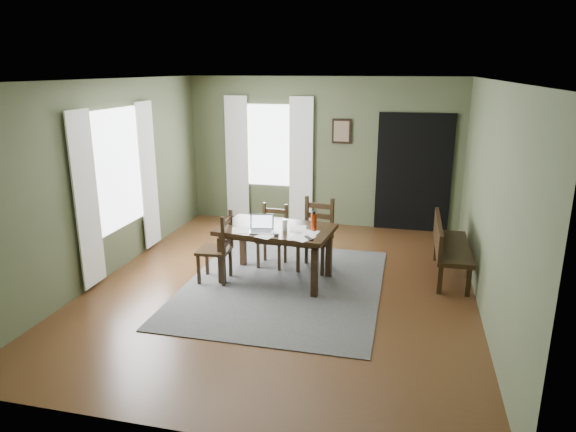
% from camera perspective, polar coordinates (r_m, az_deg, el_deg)
% --- Properties ---
extents(ground, '(5.00, 6.00, 0.01)m').
position_cam_1_polar(ground, '(7.01, -0.57, -7.79)').
color(ground, '#492C16').
extents(room_shell, '(5.02, 6.02, 2.71)m').
position_cam_1_polar(room_shell, '(6.49, -0.62, 6.96)').
color(room_shell, '#475034').
rests_on(room_shell, ground).
extents(rug, '(2.60, 3.20, 0.01)m').
position_cam_1_polar(rug, '(7.00, -0.57, -7.71)').
color(rug, '#424242').
rests_on(rug, ground).
extents(dining_table, '(1.60, 1.06, 0.76)m').
position_cam_1_polar(dining_table, '(6.95, -1.35, -2.01)').
color(dining_table, black).
rests_on(dining_table, rug).
extents(chair_end, '(0.45, 0.45, 0.97)m').
position_cam_1_polar(chair_end, '(7.05, -7.80, -3.57)').
color(chair_end, black).
rests_on(chair_end, rug).
extents(chair_back_left, '(0.41, 0.41, 0.90)m').
position_cam_1_polar(chair_back_left, '(7.57, -1.70, -2.28)').
color(chair_back_left, black).
rests_on(chair_back_left, rug).
extents(chair_back_right, '(0.51, 0.51, 1.03)m').
position_cam_1_polar(chair_back_right, '(7.42, 3.11, -2.20)').
color(chair_back_right, black).
rests_on(chair_back_right, rug).
extents(bench, '(0.46, 1.44, 0.81)m').
position_cam_1_polar(bench, '(7.48, 17.27, -2.95)').
color(bench, black).
rests_on(bench, ground).
extents(laptop, '(0.35, 0.30, 0.21)m').
position_cam_1_polar(laptop, '(6.77, -2.94, -1.22)').
color(laptop, '#B7B7BC').
rests_on(laptop, dining_table).
extents(computer_mouse, '(0.10, 0.12, 0.03)m').
position_cam_1_polar(computer_mouse, '(6.60, -1.36, -2.00)').
color(computer_mouse, '#3F3F42').
rests_on(computer_mouse, dining_table).
extents(tv_remote, '(0.14, 0.16, 0.02)m').
position_cam_1_polar(tv_remote, '(6.47, 2.34, -2.47)').
color(tv_remote, black).
rests_on(tv_remote, dining_table).
extents(drinking_glass, '(0.07, 0.07, 0.15)m').
position_cam_1_polar(drinking_glass, '(6.78, -0.37, -0.98)').
color(drinking_glass, silver).
rests_on(drinking_glass, dining_table).
extents(water_bottle, '(0.10, 0.10, 0.26)m').
position_cam_1_polar(water_bottle, '(6.77, 2.88, -0.63)').
color(water_bottle, '#AC2F0D').
rests_on(water_bottle, dining_table).
extents(paper_a, '(0.29, 0.34, 0.00)m').
position_cam_1_polar(paper_a, '(6.82, -5.31, -1.60)').
color(paper_a, white).
rests_on(paper_a, dining_table).
extents(paper_b, '(0.32, 0.36, 0.00)m').
position_cam_1_polar(paper_b, '(6.50, 1.65, -2.44)').
color(paper_b, white).
rests_on(paper_b, dining_table).
extents(paper_c, '(0.29, 0.34, 0.00)m').
position_cam_1_polar(paper_c, '(6.86, 1.10, -1.41)').
color(paper_c, white).
rests_on(paper_c, dining_table).
extents(paper_d, '(0.24, 0.29, 0.00)m').
position_cam_1_polar(paper_d, '(6.69, 2.44, -1.91)').
color(paper_d, white).
rests_on(paper_d, dining_table).
extents(paper_e, '(0.29, 0.33, 0.00)m').
position_cam_1_polar(paper_e, '(6.60, -2.38, -2.16)').
color(paper_e, white).
rests_on(paper_e, dining_table).
extents(window_left, '(0.01, 1.30, 1.70)m').
position_cam_1_polar(window_left, '(7.70, -18.45, 4.92)').
color(window_left, white).
rests_on(window_left, ground).
extents(window_back, '(1.00, 0.01, 1.50)m').
position_cam_1_polar(window_back, '(9.63, -2.14, 7.85)').
color(window_back, white).
rests_on(window_back, ground).
extents(curtain_left_near, '(0.03, 0.48, 2.30)m').
position_cam_1_polar(curtain_left_near, '(7.06, -21.49, 1.59)').
color(curtain_left_near, silver).
rests_on(curtain_left_near, ground).
extents(curtain_left_far, '(0.03, 0.48, 2.30)m').
position_cam_1_polar(curtain_left_far, '(8.42, -15.24, 4.36)').
color(curtain_left_far, silver).
rests_on(curtain_left_far, ground).
extents(curtain_back_left, '(0.44, 0.03, 2.30)m').
position_cam_1_polar(curtain_back_left, '(9.83, -5.68, 6.47)').
color(curtain_back_left, silver).
rests_on(curtain_back_left, ground).
extents(curtain_back_right, '(0.44, 0.03, 2.30)m').
position_cam_1_polar(curtain_back_right, '(9.50, 1.45, 6.21)').
color(curtain_back_right, silver).
rests_on(curtain_back_right, ground).
extents(framed_picture, '(0.34, 0.03, 0.44)m').
position_cam_1_polar(framed_picture, '(9.32, 5.96, 9.36)').
color(framed_picture, black).
rests_on(framed_picture, ground).
extents(doorway_back, '(1.30, 0.03, 2.10)m').
position_cam_1_polar(doorway_back, '(9.36, 13.78, 4.66)').
color(doorway_back, black).
rests_on(doorway_back, ground).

